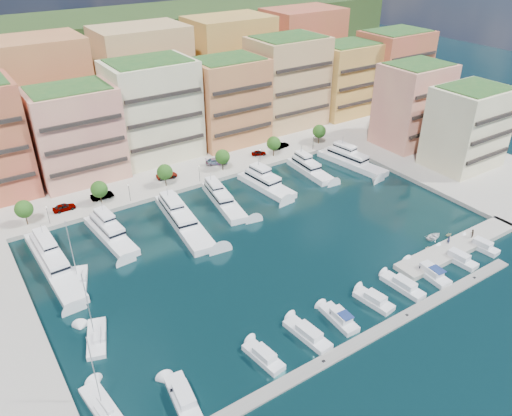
# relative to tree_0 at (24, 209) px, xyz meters

# --- Properties ---
(ground) EXTENTS (400.00, 400.00, 0.00)m
(ground) POSITION_rel_tree_0_xyz_m (40.00, -33.50, -4.74)
(ground) COLOR black
(ground) RESTS_ON ground
(north_quay) EXTENTS (220.00, 64.00, 2.00)m
(north_quay) POSITION_rel_tree_0_xyz_m (40.00, 28.50, -4.74)
(north_quay) COLOR #9E998E
(north_quay) RESTS_ON ground
(east_quay) EXTENTS (34.00, 76.00, 2.00)m
(east_quay) POSITION_rel_tree_0_xyz_m (102.00, -41.50, -4.74)
(east_quay) COLOR #9E998E
(east_quay) RESTS_ON ground
(hillside) EXTENTS (240.00, 40.00, 58.00)m
(hillside) POSITION_rel_tree_0_xyz_m (40.00, 76.50, -4.74)
(hillside) COLOR #233C18
(hillside) RESTS_ON ground
(south_pontoon) EXTENTS (72.00, 2.20, 0.35)m
(south_pontoon) POSITION_rel_tree_0_xyz_m (37.00, -63.50, -4.74)
(south_pontoon) COLOR gray
(south_pontoon) RESTS_ON ground
(finger_pier) EXTENTS (32.00, 5.00, 2.00)m
(finger_pier) POSITION_rel_tree_0_xyz_m (70.00, -55.50, -4.74)
(finger_pier) COLOR #9E998E
(finger_pier) RESTS_ON ground
(apartment_2) EXTENTS (20.00, 15.50, 22.80)m
(apartment_2) POSITION_rel_tree_0_xyz_m (17.00, 16.49, 7.57)
(apartment_2) COLOR #EFAE85
(apartment_2) RESTS_ON north_quay
(apartment_3) EXTENTS (22.00, 16.50, 25.80)m
(apartment_3) POSITION_rel_tree_0_xyz_m (38.00, 18.49, 9.07)
(apartment_3) COLOR #F8EFBF
(apartment_3) RESTS_ON north_quay
(apartment_4) EXTENTS (20.00, 15.50, 23.80)m
(apartment_4) POSITION_rel_tree_0_xyz_m (60.00, 16.49, 8.07)
(apartment_4) COLOR #D48D4F
(apartment_4) RESTS_ON north_quay
(apartment_5) EXTENTS (22.00, 16.50, 26.80)m
(apartment_5) POSITION_rel_tree_0_xyz_m (82.00, 18.49, 9.57)
(apartment_5) COLOR tan
(apartment_5) RESTS_ON north_quay
(apartment_6) EXTENTS (20.00, 15.50, 22.80)m
(apartment_6) POSITION_rel_tree_0_xyz_m (104.00, 16.49, 7.57)
(apartment_6) COLOR #BC8A44
(apartment_6) RESTS_ON north_quay
(apartment_7) EXTENTS (22.00, 16.50, 24.80)m
(apartment_7) POSITION_rel_tree_0_xyz_m (124.00, 14.49, 8.57)
(apartment_7) COLOR #CD5244
(apartment_7) RESTS_ON north_quay
(apartment_east_a) EXTENTS (18.00, 14.50, 22.80)m
(apartment_east_a) POSITION_rel_tree_0_xyz_m (102.00, -13.51, 7.57)
(apartment_east_a) COLOR #EFAE85
(apartment_east_a) RESTS_ON east_quay
(apartment_east_b) EXTENTS (18.00, 14.50, 20.80)m
(apartment_east_b) POSITION_rel_tree_0_xyz_m (102.00, -31.51, 6.57)
(apartment_east_b) COLOR #F8EFBF
(apartment_east_b) RESTS_ON east_quay
(backblock_1) EXTENTS (26.00, 18.00, 30.00)m
(backblock_1) POSITION_rel_tree_0_xyz_m (15.00, 40.50, 11.26)
(backblock_1) COLOR #D48D4F
(backblock_1) RESTS_ON north_quay
(backblock_2) EXTENTS (26.00, 18.00, 30.00)m
(backblock_2) POSITION_rel_tree_0_xyz_m (45.00, 40.50, 11.26)
(backblock_2) COLOR tan
(backblock_2) RESTS_ON north_quay
(backblock_3) EXTENTS (26.00, 18.00, 30.00)m
(backblock_3) POSITION_rel_tree_0_xyz_m (75.00, 40.50, 11.26)
(backblock_3) COLOR #BC8A44
(backblock_3) RESTS_ON north_quay
(backblock_4) EXTENTS (26.00, 18.00, 30.00)m
(backblock_4) POSITION_rel_tree_0_xyz_m (105.00, 40.50, 11.26)
(backblock_4) COLOR #CD5244
(backblock_4) RESTS_ON north_quay
(tree_0) EXTENTS (3.80, 3.80, 5.65)m
(tree_0) POSITION_rel_tree_0_xyz_m (0.00, 0.00, 0.00)
(tree_0) COLOR #473323
(tree_0) RESTS_ON north_quay
(tree_1) EXTENTS (3.80, 3.80, 5.65)m
(tree_1) POSITION_rel_tree_0_xyz_m (16.00, 0.00, 0.00)
(tree_1) COLOR #473323
(tree_1) RESTS_ON north_quay
(tree_2) EXTENTS (3.80, 3.80, 5.65)m
(tree_2) POSITION_rel_tree_0_xyz_m (32.00, 0.00, 0.00)
(tree_2) COLOR #473323
(tree_2) RESTS_ON north_quay
(tree_3) EXTENTS (3.80, 3.80, 5.65)m
(tree_3) POSITION_rel_tree_0_xyz_m (48.00, 0.00, 0.00)
(tree_3) COLOR #473323
(tree_3) RESTS_ON north_quay
(tree_4) EXTENTS (3.80, 3.80, 5.65)m
(tree_4) POSITION_rel_tree_0_xyz_m (64.00, 0.00, 0.00)
(tree_4) COLOR #473323
(tree_4) RESTS_ON north_quay
(tree_5) EXTENTS (3.80, 3.80, 5.65)m
(tree_5) POSITION_rel_tree_0_xyz_m (80.00, 0.00, 0.00)
(tree_5) COLOR #473323
(tree_5) RESTS_ON north_quay
(lamppost_0) EXTENTS (0.30, 0.30, 4.20)m
(lamppost_0) POSITION_rel_tree_0_xyz_m (4.00, -2.30, -0.92)
(lamppost_0) COLOR black
(lamppost_0) RESTS_ON north_quay
(lamppost_1) EXTENTS (0.30, 0.30, 4.20)m
(lamppost_1) POSITION_rel_tree_0_xyz_m (22.00, -2.30, -0.92)
(lamppost_1) COLOR black
(lamppost_1) RESTS_ON north_quay
(lamppost_2) EXTENTS (0.30, 0.30, 4.20)m
(lamppost_2) POSITION_rel_tree_0_xyz_m (40.00, -2.30, -0.92)
(lamppost_2) COLOR black
(lamppost_2) RESTS_ON north_quay
(lamppost_3) EXTENTS (0.30, 0.30, 4.20)m
(lamppost_3) POSITION_rel_tree_0_xyz_m (58.00, -2.30, -0.92)
(lamppost_3) COLOR black
(lamppost_3) RESTS_ON north_quay
(lamppost_4) EXTENTS (0.30, 0.30, 4.20)m
(lamppost_4) POSITION_rel_tree_0_xyz_m (76.00, -2.30, -0.92)
(lamppost_4) COLOR black
(lamppost_4) RESTS_ON north_quay
(yacht_0) EXTENTS (5.17, 26.62, 7.30)m
(yacht_0) POSITION_rel_tree_0_xyz_m (0.83, -16.63, -3.53)
(yacht_0) COLOR white
(yacht_0) RESTS_ON ground
(yacht_1) EXTENTS (5.72, 18.62, 7.30)m
(yacht_1) POSITION_rel_tree_0_xyz_m (13.27, -12.94, -3.65)
(yacht_1) COLOR white
(yacht_1) RESTS_ON ground
(yacht_2) EXTENTS (7.70, 25.51, 7.30)m
(yacht_2) POSITION_rel_tree_0_xyz_m (28.27, -16.01, -3.53)
(yacht_2) COLOR white
(yacht_2) RESTS_ON ground
(yacht_3) EXTENTS (7.19, 19.69, 7.30)m
(yacht_3) POSITION_rel_tree_0_xyz_m (39.96, -13.33, -3.53)
(yacht_3) COLOR white
(yacht_3) RESTS_ON ground
(yacht_4) EXTENTS (6.62, 17.37, 7.30)m
(yacht_4) POSITION_rel_tree_0_xyz_m (52.60, -12.31, -3.65)
(yacht_4) COLOR white
(yacht_4) RESTS_ON ground
(yacht_5) EXTENTS (4.93, 15.97, 7.30)m
(yacht_5) POSITION_rel_tree_0_xyz_m (66.85, -11.72, -3.53)
(yacht_5) COLOR white
(yacht_5) RESTS_ON ground
(yacht_6) EXTENTS (7.35, 21.13, 7.30)m
(yacht_6) POSITION_rel_tree_0_xyz_m (79.17, -13.98, -3.53)
(yacht_6) COLOR white
(yacht_6) RESTS_ON ground
(cruiser_0) EXTENTS (3.87, 9.00, 2.55)m
(cruiser_0) POSITION_rel_tree_0_xyz_m (7.61, -58.10, -4.20)
(cruiser_0) COLOR white
(cruiser_0) RESTS_ON ground
(cruiser_2) EXTENTS (3.36, 7.51, 2.55)m
(cruiser_2) POSITION_rel_tree_0_xyz_m (20.93, -58.08, -4.20)
(cruiser_2) COLOR white
(cruiser_2) RESTS_ON ground
(cruiser_3) EXTENTS (3.48, 8.94, 2.55)m
(cruiser_3) POSITION_rel_tree_0_xyz_m (29.32, -58.10, -4.20)
(cruiser_3) COLOR white
(cruiser_3) RESTS_ON ground
(cruiser_4) EXTENTS (2.99, 7.65, 2.66)m
(cruiser_4) POSITION_rel_tree_0_xyz_m (35.93, -58.10, -4.17)
(cruiser_4) COLOR white
(cruiser_4) RESTS_ON ground
(cruiser_5) EXTENTS (3.58, 7.41, 2.55)m
(cruiser_5) POSITION_rel_tree_0_xyz_m (43.85, -58.08, -4.20)
(cruiser_5) COLOR white
(cruiser_5) RESTS_ON ground
(cruiser_6) EXTENTS (3.05, 8.49, 2.55)m
(cruiser_6) POSITION_rel_tree_0_xyz_m (50.99, -58.09, -4.20)
(cruiser_6) COLOR white
(cruiser_6) RESTS_ON ground
(cruiser_7) EXTENTS (3.41, 8.96, 2.66)m
(cruiser_7) POSITION_rel_tree_0_xyz_m (58.00, -58.12, -4.17)
(cruiser_7) COLOR white
(cruiser_7) RESTS_ON ground
(cruiser_8) EXTENTS (3.17, 8.21, 2.55)m
(cruiser_8) POSITION_rel_tree_0_xyz_m (66.07, -58.09, -4.20)
(cruiser_8) COLOR white
(cruiser_8) RESTS_ON ground
(cruiser_9) EXTENTS (3.09, 7.36, 2.55)m
(cruiser_9) POSITION_rel_tree_0_xyz_m (73.55, -58.08, -4.20)
(cruiser_9) COLOR white
(cruiser_9) RESTS_ON ground
(sailboat_2) EXTENTS (5.13, 8.21, 13.20)m
(sailboat_2) POSITION_rel_tree_0_xyz_m (3.61, -24.12, -4.42)
(sailboat_2) COLOR white
(sailboat_2) RESTS_ON ground
(sailboat_0) EXTENTS (3.84, 9.63, 13.20)m
(sailboat_0) POSITION_rel_tree_0_xyz_m (-1.97, -53.39, -4.43)
(sailboat_0) COLOR white
(sailboat_0) RESTS_ON ground
(sailboat_1) EXTENTS (5.43, 9.00, 13.20)m
(sailboat_1) POSITION_rel_tree_0_xyz_m (1.50, -40.34, -4.43)
(sailboat_1) COLOR white
(sailboat_1) RESTS_ON ground
(tender_2) EXTENTS (3.95, 2.91, 0.79)m
(tender_2) POSITION_rel_tree_0_xyz_m (68.83, -50.39, -4.35)
(tender_2) COLOR white
(tender_2) RESTS_ON ground
(tender_3) EXTENTS (1.76, 1.60, 0.79)m
(tender_3) POSITION_rel_tree_0_xyz_m (72.03, -51.60, -4.35)
(tender_3) COLOR beige
(tender_3) RESTS_ON ground
(tender_1) EXTENTS (1.63, 1.46, 0.78)m
(tender_1) POSITION_rel_tree_0_xyz_m (64.38, -52.50, -4.35)
(tender_1) COLOR beige
(tender_1) RESTS_ON ground
(car_0) EXTENTS (4.89, 1.98, 1.66)m
(car_0) POSITION_rel_tree_0_xyz_m (8.15, 1.69, -2.91)
(car_0) COLOR gray
(car_0) RESTS_ON north_quay
(car_1) EXTENTS (5.18, 1.89, 1.70)m
(car_1) POSITION_rel_tree_0_xyz_m (17.00, 2.37, -2.89)
(car_1) COLOR gray
(car_1) RESTS_ON north_quay
(car_2) EXTENTS (5.61, 3.25, 1.47)m
(car_2) POSITION_rel_tree_0_xyz_m (34.01, 3.86, -3.01)
(car_2) COLOR gray
(car_2) RESTS_ON north_quay
(car_3) EXTENTS (6.33, 4.21, 1.70)m
(car_3) POSITION_rel_tree_0_xyz_m (48.40, 3.99, -2.89)
(car_3) COLOR gray
(car_3) RESTS_ON north_quay
(car_4) EXTENTS (4.30, 3.00, 1.36)m
(car_4) POSITION_rel_tree_0_xyz_m (60.98, 2.72, -3.06)
(car_4) COLOR gray
(car_4) RESTS_ON north_quay
(car_5) EXTENTS (4.79, 2.22, 1.52)m
(car_5) POSITION_rel_tree_0_xyz_m (69.23, 3.36, -2.98)
(car_5) COLOR gray
(car_5) RESTS_ON north_quay
(person_0) EXTENTS (0.49, 0.68, 1.73)m
(person_0) POSITION_rel_tree_0_xyz_m (68.25, -54.17, -2.88)
(person_0) COLOR #262D4D
(person_0) RESTS_ON finger_pier
(person_1) EXTENTS (1.07, 0.95, 1.83)m
(person_1) POSITION_rel_tree_0_xyz_m (74.13, -55.34, -2.83)
(person_1) COLOR #4C3B2E
(person_1) RESTS_ON finger_pier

